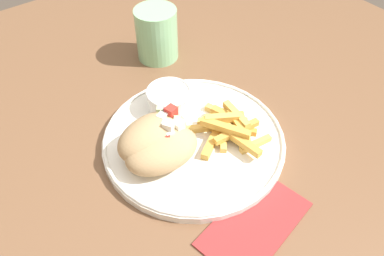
{
  "coord_description": "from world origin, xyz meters",
  "views": [
    {
      "loc": [
        -0.26,
        -0.32,
        1.21
      ],
      "look_at": [
        -0.01,
        0.0,
        0.78
      ],
      "focal_mm": 35.0,
      "sensor_mm": 36.0,
      "label": 1
    }
  ],
  "objects_px": {
    "pita_sandwich_far": "(153,136)",
    "sauce_ramekin": "(171,97)",
    "pita_sandwich_near": "(162,150)",
    "fries_pile": "(229,128)",
    "plate": "(192,138)",
    "water_glass": "(157,36)"
  },
  "relations": [
    {
      "from": "pita_sandwich_near",
      "to": "fries_pile",
      "type": "height_order",
      "value": "pita_sandwich_near"
    },
    {
      "from": "pita_sandwich_far",
      "to": "water_glass",
      "type": "relative_size",
      "value": 1.15
    },
    {
      "from": "pita_sandwich_near",
      "to": "fries_pile",
      "type": "distance_m",
      "value": 0.12
    },
    {
      "from": "pita_sandwich_near",
      "to": "pita_sandwich_far",
      "type": "bearing_deg",
      "value": 89.99
    },
    {
      "from": "plate",
      "to": "water_glass",
      "type": "distance_m",
      "value": 0.26
    },
    {
      "from": "plate",
      "to": "sauce_ramekin",
      "type": "distance_m",
      "value": 0.08
    },
    {
      "from": "sauce_ramekin",
      "to": "pita_sandwich_near",
      "type": "bearing_deg",
      "value": -131.29
    },
    {
      "from": "fries_pile",
      "to": "sauce_ramekin",
      "type": "bearing_deg",
      "value": 109.24
    },
    {
      "from": "plate",
      "to": "fries_pile",
      "type": "relative_size",
      "value": 2.06
    },
    {
      "from": "pita_sandwich_far",
      "to": "water_glass",
      "type": "distance_m",
      "value": 0.27
    },
    {
      "from": "fries_pile",
      "to": "plate",
      "type": "bearing_deg",
      "value": 150.0
    },
    {
      "from": "pita_sandwich_near",
      "to": "water_glass",
      "type": "height_order",
      "value": "water_glass"
    },
    {
      "from": "fries_pile",
      "to": "sauce_ramekin",
      "type": "xyz_separation_m",
      "value": [
        -0.04,
        0.11,
        0.01
      ]
    },
    {
      "from": "plate",
      "to": "sauce_ramekin",
      "type": "bearing_deg",
      "value": 79.52
    },
    {
      "from": "plate",
      "to": "water_glass",
      "type": "bearing_deg",
      "value": 69.09
    },
    {
      "from": "pita_sandwich_far",
      "to": "sauce_ramekin",
      "type": "xyz_separation_m",
      "value": [
        0.08,
        0.07,
        -0.01
      ]
    },
    {
      "from": "pita_sandwich_near",
      "to": "fries_pile",
      "type": "relative_size",
      "value": 0.85
    },
    {
      "from": "plate",
      "to": "fries_pile",
      "type": "xyz_separation_m",
      "value": [
        0.05,
        -0.03,
        0.02
      ]
    },
    {
      "from": "pita_sandwich_far",
      "to": "fries_pile",
      "type": "height_order",
      "value": "pita_sandwich_far"
    },
    {
      "from": "plate",
      "to": "fries_pile",
      "type": "height_order",
      "value": "fries_pile"
    },
    {
      "from": "plate",
      "to": "pita_sandwich_far",
      "type": "xyz_separation_m",
      "value": [
        -0.06,
        0.01,
        0.04
      ]
    },
    {
      "from": "fries_pile",
      "to": "sauce_ramekin",
      "type": "relative_size",
      "value": 1.84
    }
  ]
}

